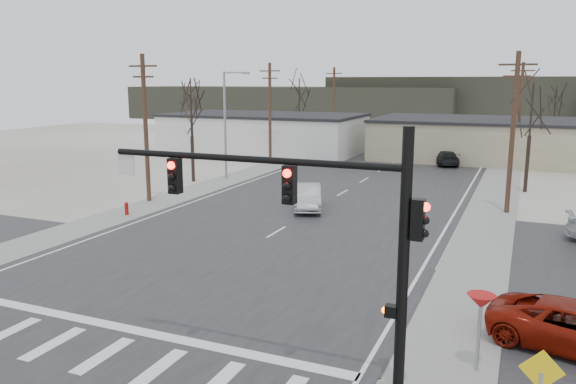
% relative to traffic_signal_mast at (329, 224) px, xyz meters
% --- Properties ---
extents(ground, '(140.00, 140.00, 0.00)m').
position_rel_traffic_signal_mast_xyz_m(ground, '(-7.89, 6.20, -4.67)').
color(ground, silver).
rests_on(ground, ground).
extents(main_road, '(18.00, 110.00, 0.05)m').
position_rel_traffic_signal_mast_xyz_m(main_road, '(-7.89, 21.20, -4.65)').
color(main_road, '#252528').
rests_on(main_road, ground).
extents(cross_road, '(90.00, 10.00, 0.04)m').
position_rel_traffic_signal_mast_xyz_m(cross_road, '(-7.89, 6.20, -4.65)').
color(cross_road, '#252528').
rests_on(cross_road, ground).
extents(sidewalk_left, '(3.00, 90.00, 0.06)m').
position_rel_traffic_signal_mast_xyz_m(sidewalk_left, '(-18.49, 26.20, -4.64)').
color(sidewalk_left, gray).
rests_on(sidewalk_left, ground).
extents(sidewalk_right, '(3.00, 90.00, 0.06)m').
position_rel_traffic_signal_mast_xyz_m(sidewalk_right, '(2.71, 26.20, -4.64)').
color(sidewalk_right, gray).
rests_on(sidewalk_right, ground).
extents(traffic_signal_mast, '(8.95, 0.43, 7.20)m').
position_rel_traffic_signal_mast_xyz_m(traffic_signal_mast, '(0.00, 0.00, 0.00)').
color(traffic_signal_mast, black).
rests_on(traffic_signal_mast, ground).
extents(fire_hydrant, '(0.24, 0.24, 0.87)m').
position_rel_traffic_signal_mast_xyz_m(fire_hydrant, '(-18.09, 14.20, -4.22)').
color(fire_hydrant, '#A50C0C').
rests_on(fire_hydrant, ground).
extents(yield_sign, '(0.80, 0.80, 2.35)m').
position_rel_traffic_signal_mast_xyz_m(yield_sign, '(3.61, 2.70, -2.61)').
color(yield_sign, gray).
rests_on(yield_sign, ground).
extents(building_left_far, '(22.30, 12.30, 4.50)m').
position_rel_traffic_signal_mast_xyz_m(building_left_far, '(-23.89, 46.20, -2.42)').
color(building_left_far, silver).
rests_on(building_left_far, ground).
extents(building_right_far, '(26.30, 14.30, 4.30)m').
position_rel_traffic_signal_mast_xyz_m(building_right_far, '(2.11, 50.20, -2.52)').
color(building_right_far, tan).
rests_on(building_right_far, ground).
extents(upole_left_b, '(2.20, 0.30, 10.00)m').
position_rel_traffic_signal_mast_xyz_m(upole_left_b, '(-19.39, 18.20, 0.55)').
color(upole_left_b, '#4F3625').
rests_on(upole_left_b, ground).
extents(upole_left_c, '(2.20, 0.30, 10.00)m').
position_rel_traffic_signal_mast_xyz_m(upole_left_c, '(-19.39, 38.20, 0.55)').
color(upole_left_c, '#4F3625').
rests_on(upole_left_c, ground).
extents(upole_left_d, '(2.20, 0.30, 10.00)m').
position_rel_traffic_signal_mast_xyz_m(upole_left_d, '(-19.39, 58.20, 0.55)').
color(upole_left_d, '#4F3625').
rests_on(upole_left_d, ground).
extents(upole_right_a, '(2.20, 0.30, 10.00)m').
position_rel_traffic_signal_mast_xyz_m(upole_right_a, '(3.61, 24.20, 0.55)').
color(upole_right_a, '#4F3625').
rests_on(upole_right_a, ground).
extents(upole_right_b, '(2.20, 0.30, 10.00)m').
position_rel_traffic_signal_mast_xyz_m(upole_right_b, '(3.61, 46.20, 0.55)').
color(upole_right_b, '#4F3625').
rests_on(upole_right_b, ground).
extents(streetlight_main, '(2.40, 0.25, 9.00)m').
position_rel_traffic_signal_mast_xyz_m(streetlight_main, '(-18.69, 28.20, 0.41)').
color(streetlight_main, gray).
rests_on(streetlight_main, ground).
extents(tree_left_near, '(3.30, 3.30, 7.35)m').
position_rel_traffic_signal_mast_xyz_m(tree_left_near, '(-20.89, 26.20, 0.55)').
color(tree_left_near, black).
rests_on(tree_left_near, ground).
extents(tree_right_mid, '(3.74, 3.74, 8.33)m').
position_rel_traffic_signal_mast_xyz_m(tree_right_mid, '(4.61, 32.20, 1.26)').
color(tree_right_mid, black).
rests_on(tree_right_mid, ground).
extents(tree_left_far, '(3.96, 3.96, 8.82)m').
position_rel_traffic_signal_mast_xyz_m(tree_left_far, '(-21.89, 52.20, 1.61)').
color(tree_left_far, black).
rests_on(tree_left_far, ground).
extents(tree_right_far, '(3.52, 3.52, 7.84)m').
position_rel_traffic_signal_mast_xyz_m(tree_right_far, '(7.11, 58.20, 0.91)').
color(tree_right_far, black).
rests_on(tree_right_far, ground).
extents(tree_left_mid, '(3.96, 3.96, 8.82)m').
position_rel_traffic_signal_mast_xyz_m(tree_left_mid, '(-29.89, 40.20, 1.61)').
color(tree_left_mid, black).
rests_on(tree_left_mid, ground).
extents(hill_left, '(70.00, 18.00, 7.00)m').
position_rel_traffic_signal_mast_xyz_m(hill_left, '(-42.89, 98.20, -1.17)').
color(hill_left, '#333026').
rests_on(hill_left, ground).
extents(hill_center, '(80.00, 18.00, 9.00)m').
position_rel_traffic_signal_mast_xyz_m(hill_center, '(7.11, 102.20, -0.17)').
color(hill_center, '#333026').
rests_on(hill_center, ground).
extents(sedan_crossing, '(3.34, 5.12, 1.59)m').
position_rel_traffic_signal_mast_xyz_m(sedan_crossing, '(-8.37, 20.20, -3.83)').
color(sedan_crossing, '#989EA2').
rests_on(sedan_crossing, main_road).
extents(car_far_a, '(3.54, 5.39, 1.45)m').
position_rel_traffic_signal_mast_xyz_m(car_far_a, '(-2.84, 43.76, -3.90)').
color(car_far_a, black).
rests_on(car_far_a, main_road).
extents(car_far_b, '(2.54, 3.99, 1.26)m').
position_rel_traffic_signal_mast_xyz_m(car_far_b, '(-13.26, 70.85, -4.00)').
color(car_far_b, black).
rests_on(car_far_b, main_road).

